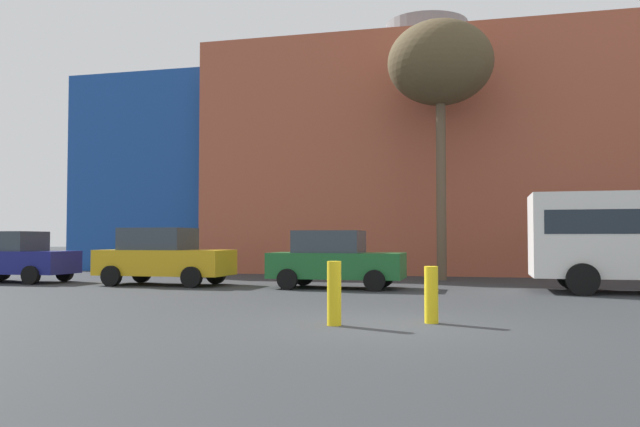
{
  "coord_description": "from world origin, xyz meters",
  "views": [
    {
      "loc": [
        1.56,
        -11.06,
        1.46
      ],
      "look_at": [
        -3.3,
        8.34,
        2.25
      ],
      "focal_mm": 36.51,
      "sensor_mm": 36.0,
      "label": 1
    }
  ],
  "objects_px": {
    "parked_car_0": "(14,257)",
    "bollard_yellow_0": "(334,293)",
    "parked_car_1": "(163,257)",
    "bare_tree_1": "(440,65)",
    "bollard_yellow_1": "(431,295)",
    "parked_car_2": "(335,260)"
  },
  "relations": [
    {
      "from": "parked_car_0",
      "to": "bollard_yellow_1",
      "type": "height_order",
      "value": "parked_car_0"
    },
    {
      "from": "parked_car_1",
      "to": "bollard_yellow_1",
      "type": "bearing_deg",
      "value": -39.59
    },
    {
      "from": "parked_car_1",
      "to": "parked_car_2",
      "type": "bearing_deg",
      "value": -0.0
    },
    {
      "from": "parked_car_2",
      "to": "bollard_yellow_0",
      "type": "height_order",
      "value": "parked_car_2"
    },
    {
      "from": "parked_car_2",
      "to": "bollard_yellow_1",
      "type": "distance_m",
      "value": 8.23
    },
    {
      "from": "bare_tree_1",
      "to": "bollard_yellow_0",
      "type": "bearing_deg",
      "value": -94.54
    },
    {
      "from": "parked_car_2",
      "to": "parked_car_0",
      "type": "bearing_deg",
      "value": 180.0
    },
    {
      "from": "bare_tree_1",
      "to": "bollard_yellow_0",
      "type": "xyz_separation_m",
      "value": [
        -1.02,
        -12.86,
        -7.22
      ]
    },
    {
      "from": "bare_tree_1",
      "to": "bollard_yellow_1",
      "type": "bearing_deg",
      "value": -87.39
    },
    {
      "from": "parked_car_2",
      "to": "bollard_yellow_0",
      "type": "xyz_separation_m",
      "value": [
        1.84,
        -8.19,
        -0.31
      ]
    },
    {
      "from": "bollard_yellow_0",
      "to": "bollard_yellow_1",
      "type": "bearing_deg",
      "value": 24.09
    },
    {
      "from": "parked_car_0",
      "to": "bollard_yellow_0",
      "type": "xyz_separation_m",
      "value": [
        13.05,
        -8.19,
        -0.31
      ]
    },
    {
      "from": "parked_car_1",
      "to": "bollard_yellow_0",
      "type": "relative_size",
      "value": 3.86
    },
    {
      "from": "parked_car_0",
      "to": "bollard_yellow_1",
      "type": "bearing_deg",
      "value": -27.1
    },
    {
      "from": "parked_car_2",
      "to": "bollard_yellow_0",
      "type": "bearing_deg",
      "value": -77.3
    },
    {
      "from": "parked_car_0",
      "to": "bare_tree_1",
      "type": "height_order",
      "value": "bare_tree_1"
    },
    {
      "from": "parked_car_0",
      "to": "bollard_yellow_1",
      "type": "xyz_separation_m",
      "value": [
        14.62,
        -7.48,
        -0.36
      ]
    },
    {
      "from": "parked_car_2",
      "to": "bare_tree_1",
      "type": "bearing_deg",
      "value": 58.49
    },
    {
      "from": "parked_car_0",
      "to": "parked_car_1",
      "type": "xyz_separation_m",
      "value": [
        5.57,
        0.0,
        0.05
      ]
    },
    {
      "from": "parked_car_0",
      "to": "bollard_yellow_0",
      "type": "bearing_deg",
      "value": -32.11
    },
    {
      "from": "parked_car_2",
      "to": "parked_car_1",
      "type": "bearing_deg",
      "value": 180.0
    },
    {
      "from": "parked_car_1",
      "to": "parked_car_2",
      "type": "distance_m",
      "value": 5.63
    }
  ]
}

